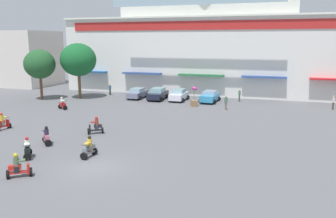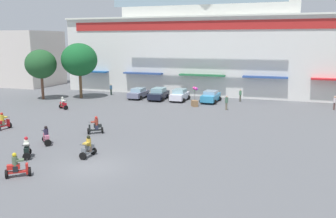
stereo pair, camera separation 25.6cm
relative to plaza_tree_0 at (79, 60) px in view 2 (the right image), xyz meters
The scene contains 21 objects.
ground_plane 19.33m from the plaza_tree_0, 33.31° to the right, with size 128.00×128.00×0.00m, color #5C5E62.
colonial_building 20.11m from the plaza_tree_0, 38.39° to the left, with size 43.71×15.21×20.47m.
flank_building_left 19.52m from the plaza_tree_0, 150.59° to the left, with size 9.86×9.43×9.52m.
plaza_tree_0 is the anchor object (origin of this frame).
plaza_tree_2 5.10m from the plaza_tree_0, 150.20° to the right, with size 4.11×4.13×6.74m.
parked_car_0 9.26m from the plaza_tree_0, 16.39° to the left, with size 2.30×4.00×1.44m.
parked_car_1 11.86m from the plaza_tree_0, 11.75° to the left, with size 2.56×4.56×1.61m.
parked_car_2 14.61m from the plaza_tree_0, ahead, with size 2.30×3.98×1.59m.
parked_car_3 18.59m from the plaza_tree_0, ahead, with size 2.45×4.23×1.52m.
scooter_rider_0 20.28m from the plaza_tree_0, 54.09° to the right, with size 1.40×1.19×1.53m.
scooter_rider_1 26.25m from the plaza_tree_0, 56.56° to the right, with size 0.60×1.41×1.52m.
scooter_rider_2 18.20m from the plaza_tree_0, 80.47° to the right, with size 0.73×1.39×1.58m.
scooter_rider_3 25.64m from the plaza_tree_0, 65.88° to the right, with size 1.20×1.37×1.47m.
scooter_rider_5 22.65m from the plaza_tree_0, 64.40° to the right, with size 1.36×1.34×1.49m.
scooter_rider_7 9.26m from the plaza_tree_0, 72.45° to the right, with size 1.40×1.07×1.46m.
scooter_rider_8 29.12m from the plaza_tree_0, 64.93° to the right, with size 1.43×1.27×1.51m.
pedestrian_0 22.29m from the plaza_tree_0, 11.13° to the left, with size 0.32×0.32×1.63m.
pedestrian_1 32.84m from the plaza_tree_0, ahead, with size 0.42×0.42×1.63m.
pedestrian_2 6.45m from the plaza_tree_0, 55.91° to the left, with size 0.52×0.52×1.61m.
pedestrian_3 21.17m from the plaza_tree_0, ahead, with size 0.45×0.45×1.67m.
balloon_vendor_cart 17.21m from the plaza_tree_0, ahead, with size 1.02×1.08×2.46m.
Camera 2 is at (11.24, -18.35, 7.94)m, focal length 37.10 mm.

